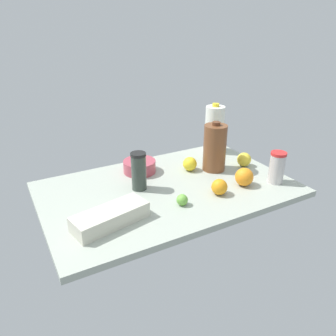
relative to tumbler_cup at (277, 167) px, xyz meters
The scene contains 12 objects.
countertop 54.75cm from the tumbler_cup, 156.38° to the left, with size 120.00×76.00×3.00cm, color #A1AB9D.
tumbler_cup is the anchor object (origin of this frame).
shaker_bottle 67.83cm from the tumbler_cup, 157.07° to the left, with size 7.31×7.31×18.55cm.
chocolate_milk_jug 33.08cm from the tumbler_cup, 122.85° to the left, with size 12.13×12.13×26.65cm.
egg_carton 85.05cm from the tumbler_cup, behind, with size 30.69×11.62×6.50cm, color beige.
mixing_bowl 70.08cm from the tumbler_cup, 141.10° to the left, with size 17.15×17.15×6.43cm, color #AD4453.
milk_jug 50.37cm from the tumbler_cup, 91.96° to the left, with size 11.46×11.46×29.68cm.
orange_beside_bowl 17.18cm from the tumbler_cup, 162.41° to the left, with size 8.96×8.96×8.96cm, color orange.
orange_far_back 32.64cm from the tumbler_cup, behind, with size 7.53×7.53×7.53cm, color orange.
lime_by_jug 52.70cm from the tumbler_cup, behind, with size 5.09×5.09×5.09cm, color #6DB142.
lemon_near_front 23.45cm from the tumbler_cup, 91.17° to the left, with size 7.70×7.70×7.70cm, color yellow.
lemon_loose 44.45cm from the tumbler_cup, 132.55° to the left, with size 7.54×7.54×7.54cm, color yellow.
Camera 1 is at (-68.48, -124.11, 77.58)cm, focal length 35.00 mm.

